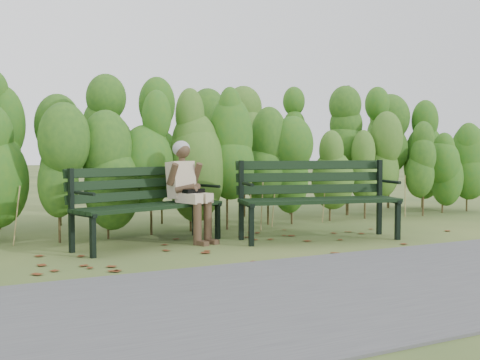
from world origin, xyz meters
name	(u,v)px	position (x,y,z in m)	size (l,w,h in m)	color
ground	(253,245)	(0.00, 0.00, 0.00)	(80.00, 80.00, 0.00)	#3A5126
footpath	(377,285)	(0.00, -2.20, 0.01)	(60.00, 2.50, 0.01)	#474749
hedge_band	(194,140)	(0.00, 1.86, 1.26)	(11.04, 1.67, 2.42)	#47381E
leaf_litter	(245,248)	(-0.17, -0.12, 0.00)	(5.70, 2.24, 0.01)	#632E15
bench_left	(145,199)	(-1.12, 0.61, 0.54)	(1.93, 1.16, 0.92)	black
bench_right	(317,193)	(0.94, 0.09, 0.58)	(2.07, 1.04, 0.99)	black
seated_woman	(188,184)	(-0.59, 0.60, 0.71)	(0.52, 0.73, 1.23)	beige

